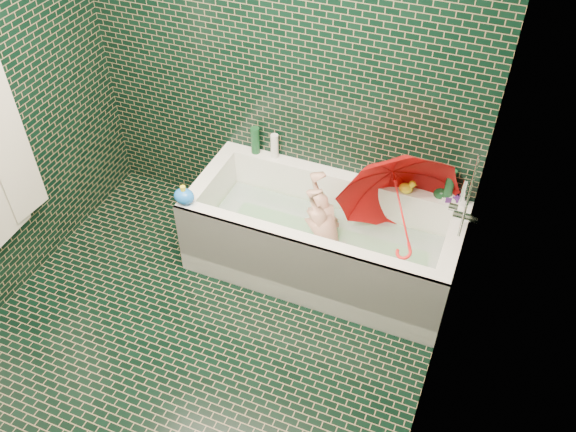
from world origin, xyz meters
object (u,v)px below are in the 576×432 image
at_px(umbrella, 401,211).
at_px(rubber_duck, 407,187).
at_px(bath_toy, 184,196).
at_px(bathtub, 321,245).
at_px(child, 329,238).

distance_m(umbrella, rubber_duck, 0.24).
bearing_deg(bath_toy, umbrella, 37.28).
height_order(rubber_duck, bath_toy, bath_toy).
xyz_separation_m(umbrella, bath_toy, (-1.26, -0.37, 0.00)).
xyz_separation_m(bathtub, umbrella, (0.46, 0.08, 0.39)).
distance_m(bathtub, bath_toy, 0.94).
bearing_deg(child, bathtub, -117.77).
distance_m(bathtub, child, 0.11).
xyz_separation_m(bathtub, rubber_duck, (0.44, 0.32, 0.38)).
height_order(bathtub, umbrella, umbrella).
bearing_deg(umbrella, rubber_duck, 74.32).
height_order(child, bath_toy, bath_toy).
relative_size(child, umbrella, 1.24).
height_order(umbrella, bath_toy, umbrella).
bearing_deg(bath_toy, rubber_duck, 47.23).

